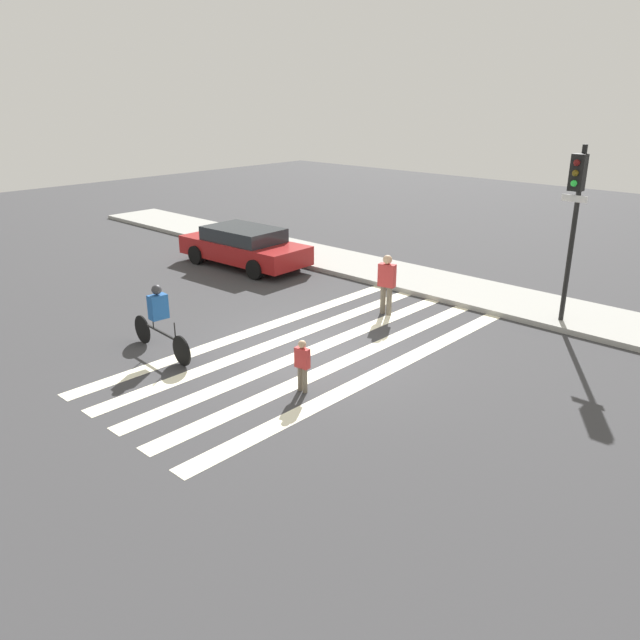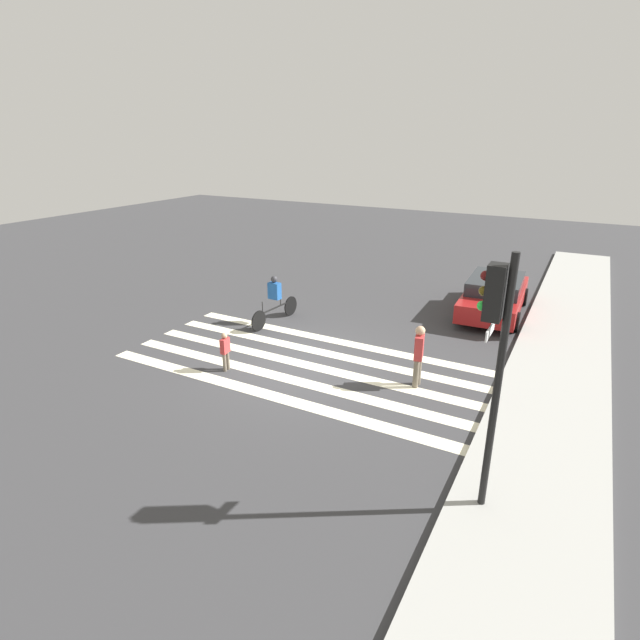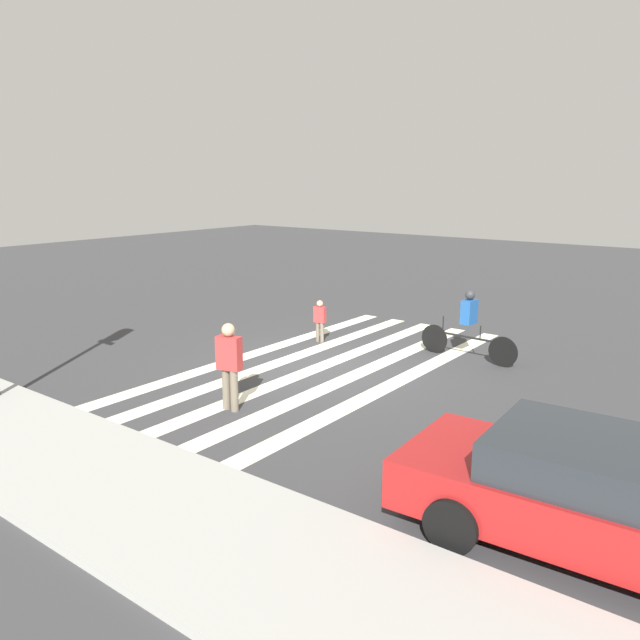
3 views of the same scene
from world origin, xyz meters
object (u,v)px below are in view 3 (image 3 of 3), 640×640
Objects in this scene: cyclist_mid_street at (468,323)px; pedestrian_adult_blue_shirt at (320,319)px; car_parked_far_curb at (611,498)px; pedestrian_adult_yellow_jacket at (229,362)px.

pedestrian_adult_blue_shirt is at bearing 16.96° from cyclist_mid_street.
cyclist_mid_street is 0.51× the size of car_parked_far_curb.
pedestrian_adult_yellow_jacket is 0.34× the size of car_parked_far_curb.
pedestrian_adult_yellow_jacket is 5.04m from pedestrian_adult_blue_shirt.
pedestrian_adult_blue_shirt is 9.75m from car_parked_far_curb.
pedestrian_adult_yellow_jacket is at bearing 74.07° from cyclist_mid_street.
pedestrian_adult_blue_shirt is 0.23× the size of car_parked_far_curb.
pedestrian_adult_yellow_jacket is at bearing -78.89° from pedestrian_adult_blue_shirt.
pedestrian_adult_blue_shirt is at bearing -36.31° from car_parked_far_curb.
pedestrian_adult_yellow_jacket is 0.66× the size of cyclist_mid_street.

